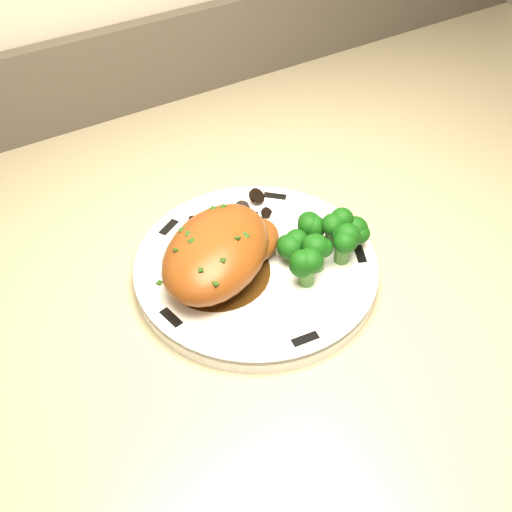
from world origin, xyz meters
TOP-DOWN VIEW (x-y plane):
  - plate at (0.63, 1.63)m, footprint 0.32×0.32m
  - rim_accent_0 at (0.71, 1.71)m, footprint 0.03×0.02m
  - rim_accent_1 at (0.58, 1.72)m, footprint 0.03×0.02m
  - rim_accent_2 at (0.53, 1.61)m, footprint 0.01×0.03m
  - rim_accent_3 at (0.62, 1.52)m, footprint 0.03×0.01m
  - rim_accent_4 at (0.73, 1.58)m, footprint 0.02×0.03m
  - gravy_pool at (0.59, 1.64)m, footprint 0.11×0.11m
  - chicken_breast at (0.60, 1.64)m, footprint 0.17×0.16m
  - mushroom_pile at (0.64, 1.69)m, footprint 0.08×0.06m
  - broccoli_florets at (0.70, 1.60)m, footprint 0.09×0.07m

SIDE VIEW (x-z plane):
  - plate at x=0.63m, z-range 0.97..0.98m
  - rim_accent_0 at x=0.71m, z-range 0.98..0.98m
  - rim_accent_1 at x=0.58m, z-range 0.98..0.98m
  - rim_accent_2 at x=0.53m, z-range 0.98..0.98m
  - rim_accent_3 at x=0.62m, z-range 0.98..0.98m
  - rim_accent_4 at x=0.73m, z-range 0.98..0.98m
  - gravy_pool at x=0.59m, z-range 0.98..0.99m
  - mushroom_pile at x=0.64m, z-range 0.98..1.00m
  - broccoli_florets at x=0.70m, z-range 0.99..1.02m
  - chicken_breast at x=0.60m, z-range 0.98..1.04m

